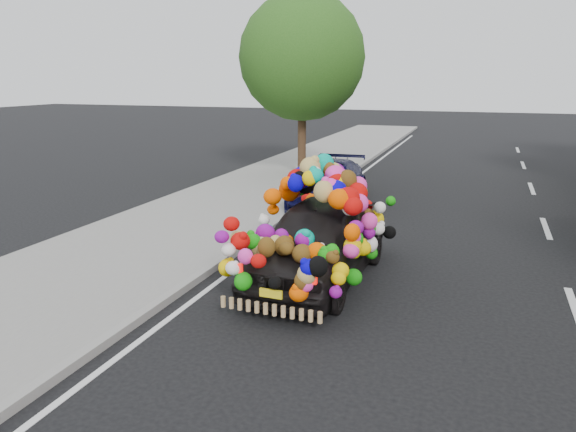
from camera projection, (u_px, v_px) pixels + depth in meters
name	position (u px, v px, depth m)	size (l,w,h in m)	color
ground	(341.00, 283.00, 9.53)	(100.00, 100.00, 0.00)	black
sidewalk	(126.00, 254.00, 10.89)	(4.00, 60.00, 0.12)	gray
kerb	(217.00, 264.00, 10.27)	(0.15, 60.00, 0.13)	gray
lane_markings	(576.00, 311.00, 8.37)	(6.00, 50.00, 0.01)	silver
tree_near_sidewalk	(302.00, 57.00, 18.47)	(4.20, 4.20, 6.13)	#332114
plush_art_car	(319.00, 220.00, 9.51)	(2.18, 4.34, 2.03)	black
navy_sedan	(329.00, 184.00, 15.19)	(1.64, 4.04, 1.17)	black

